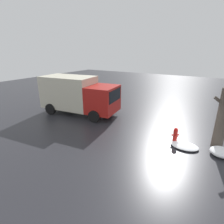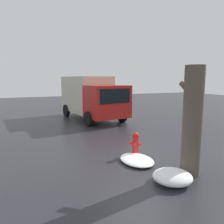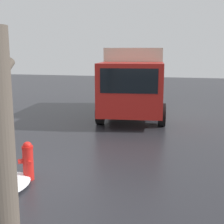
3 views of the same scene
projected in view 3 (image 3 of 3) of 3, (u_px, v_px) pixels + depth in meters
The scene contains 4 objects.
ground_plane at pixel (29, 179), 7.15m from camera, with size 60.00×60.00×0.00m, color #28282D.
fire_hydrant at pixel (28, 160), 7.06m from camera, with size 0.41×0.38×0.90m.
delivery_truck at pixel (134, 79), 14.29m from camera, with size 6.56×3.30×3.03m.
snow_pile_by_hydrant at pixel (2, 185), 6.64m from camera, with size 1.45×1.06×0.17m.
Camera 3 is at (-6.05, -3.50, 2.88)m, focal length 50.00 mm.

